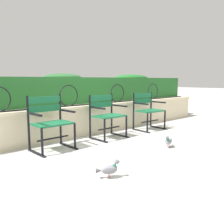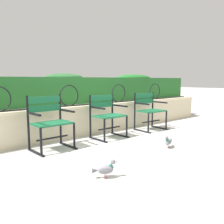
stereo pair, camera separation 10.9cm
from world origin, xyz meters
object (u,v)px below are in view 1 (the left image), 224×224
at_px(park_chair_left, 50,121).
at_px(pigeon_near_chairs, 109,169).
at_px(park_chair_right, 148,109).
at_px(pigeon_far_side, 168,141).
at_px(park_chair_centre, 107,114).

bearing_deg(park_chair_left, pigeon_near_chairs, -93.16).
bearing_deg(pigeon_near_chairs, park_chair_left, 86.84).
bearing_deg(pigeon_near_chairs, park_chair_right, 30.55).
bearing_deg(pigeon_far_side, pigeon_near_chairs, -170.08).
xyz_separation_m(park_chair_right, pigeon_near_chairs, (-2.54, -1.50, -0.35)).
height_order(park_chair_centre, pigeon_far_side, park_chair_centre).
height_order(park_chair_right, pigeon_far_side, park_chair_right).
bearing_deg(park_chair_centre, park_chair_right, -1.64).
bearing_deg(park_chair_centre, pigeon_far_side, -76.81).
distance_m(park_chair_centre, park_chair_right, 1.23).
height_order(park_chair_centre, pigeon_near_chairs, park_chair_centre).
distance_m(park_chair_right, pigeon_far_side, 1.58).
bearing_deg(pigeon_far_side, park_chair_right, 52.48).
bearing_deg(park_chair_left, park_chair_right, -0.80).
relative_size(park_chair_left, pigeon_far_side, 3.17).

